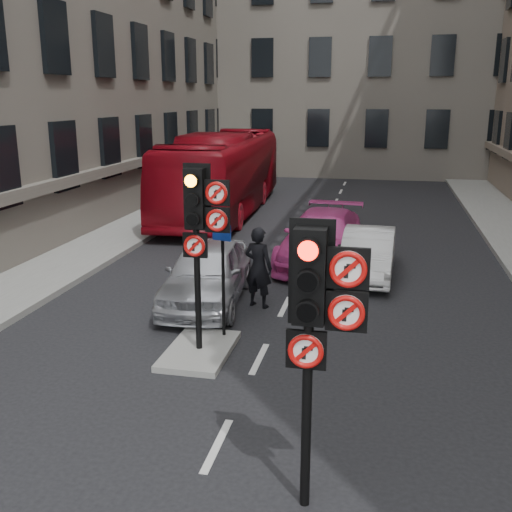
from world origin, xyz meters
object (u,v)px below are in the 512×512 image
at_px(signal_near, 317,308).
at_px(info_sign, 223,265).
at_px(car_white, 368,253).
at_px(signal_far, 200,218).
at_px(motorcyclist, 258,267).
at_px(motorcycle, 338,265).
at_px(bus_red, 223,173).
at_px(car_silver, 207,273).
at_px(car_pink, 322,238).

bearing_deg(signal_near, info_sign, 116.73).
relative_size(car_white, info_sign, 1.70).
height_order(signal_far, motorcyclist, signal_far).
height_order(signal_near, info_sign, signal_near).
xyz_separation_m(motorcycle, info_sign, (-1.99, -4.44, 1.13)).
distance_m(bus_red, motorcycle, 10.54).
distance_m(car_white, info_sign, 6.00).
xyz_separation_m(car_silver, info_sign, (1.00, -2.21, 0.87)).
height_order(car_pink, bus_red, bus_red).
distance_m(signal_near, signal_far, 4.77).
bearing_deg(signal_far, car_pink, 77.57).
relative_size(car_silver, bus_red, 0.36).
distance_m(car_silver, info_sign, 2.58).
bearing_deg(motorcyclist, car_silver, 15.59).
height_order(car_silver, motorcyclist, motorcyclist).
height_order(motorcycle, motorcyclist, motorcyclist).
xyz_separation_m(car_pink, motorcyclist, (-1.08, -4.21, 0.22)).
distance_m(car_white, motorcyclist, 3.96).
height_order(car_white, motorcycle, car_white).
bearing_deg(bus_red, car_silver, -79.08).
height_order(signal_near, car_pink, signal_near).
xyz_separation_m(motorcyclist, info_sign, (-0.28, -2.16, 0.65)).
relative_size(signal_far, motorcyclist, 1.84).
bearing_deg(car_white, signal_near, -89.86).
relative_size(signal_near, motorcyclist, 1.84).
distance_m(car_white, motorcycle, 1.12).
xyz_separation_m(signal_near, info_sign, (-2.39, 4.74, -0.96)).
height_order(car_pink, info_sign, info_sign).
xyz_separation_m(car_silver, motorcycle, (2.99, 2.24, -0.26)).
bearing_deg(info_sign, car_silver, 128.69).
distance_m(signal_far, motorcyclist, 3.41).
bearing_deg(car_pink, motorcycle, -67.46).
distance_m(car_pink, motorcyclist, 4.36).
xyz_separation_m(bus_red, motorcyclist, (3.85, -11.14, -0.72)).
bearing_deg(car_pink, signal_far, -97.94).
relative_size(car_pink, motorcycle, 3.18).
xyz_separation_m(signal_far, info_sign, (0.21, 0.74, -1.08)).
bearing_deg(car_white, signal_far, -114.08).
xyz_separation_m(car_white, info_sign, (-2.74, -5.25, 0.97)).
bearing_deg(motorcycle, signal_near, -87.63).
bearing_deg(car_silver, car_pink, 55.60).
distance_m(signal_far, info_sign, 1.32).
height_order(signal_far, motorcycle, signal_far).
height_order(car_white, motorcyclist, motorcyclist).
bearing_deg(bus_red, motorcycle, -60.04).
relative_size(car_silver, motorcycle, 2.69).
relative_size(signal_far, info_sign, 1.53).
xyz_separation_m(signal_far, motorcycle, (2.20, 5.18, -2.21)).
height_order(car_pink, motorcycle, car_pink).
bearing_deg(info_sign, signal_far, -91.90).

